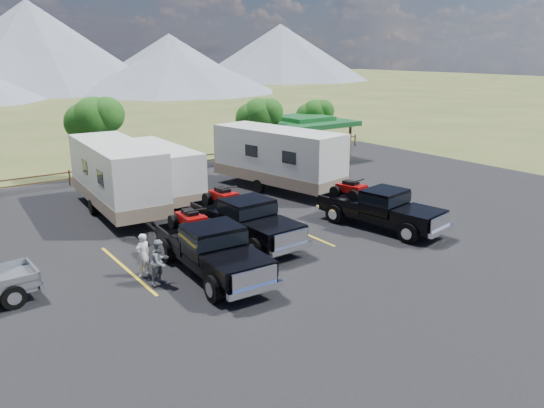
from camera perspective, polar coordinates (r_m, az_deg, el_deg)
ground at (r=20.38m, az=4.96°, el=-6.85°), size 320.00×320.00×0.00m
asphalt_lot at (r=22.55m, az=-0.01°, el=-4.41°), size 44.00×34.00×0.04m
stall_lines at (r=23.31m, az=-1.45°, el=-3.65°), size 12.12×5.50×0.01m
tree_ne_a at (r=38.00m, az=-1.39°, el=9.44°), size 3.11×2.92×4.76m
tree_ne_b at (r=42.45m, az=4.63°, el=9.62°), size 2.77×2.59×4.27m
tree_north at (r=34.96m, az=-18.57°, el=8.60°), size 3.46×3.24×5.25m
rail_fence at (r=36.39m, az=-11.83°, el=4.20°), size 36.12×0.12×1.00m
pavilion at (r=40.47m, az=3.39°, el=8.84°), size 6.20×6.20×3.22m
rig_left at (r=19.52m, az=-6.65°, el=-4.60°), size 2.52×6.45×2.12m
rig_center at (r=22.74m, az=-2.98°, el=-1.49°), size 2.38×6.38×2.11m
rig_right at (r=24.90m, az=11.48°, el=-0.29°), size 2.97×6.40×2.06m
trailer_left at (r=27.59m, az=-16.35°, el=2.85°), size 3.16×10.24×3.55m
trailer_center at (r=29.34m, az=-12.00°, el=3.36°), size 2.44×8.66×3.01m
trailer_right at (r=30.91m, az=0.62°, el=4.93°), size 4.15×10.35×3.58m
person_a at (r=19.79m, az=-13.72°, el=-5.34°), size 0.66×0.50×1.62m
person_b at (r=18.97m, az=-11.94°, el=-6.14°), size 0.98×0.89×1.65m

